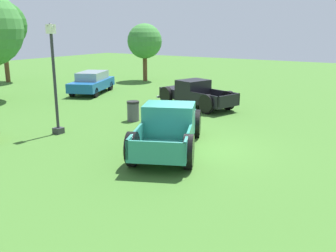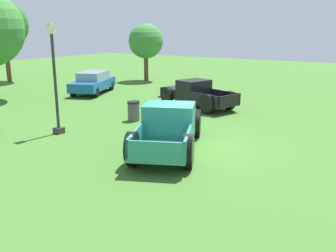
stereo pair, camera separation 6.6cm
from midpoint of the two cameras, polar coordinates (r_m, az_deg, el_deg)
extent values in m
plane|color=#3D6B28|center=(13.89, 4.00, -3.35)|extent=(80.00, 80.00, 0.00)
cube|color=#2D8475|center=(15.18, 0.85, 1.01)|extent=(2.14, 2.15, 0.59)
cube|color=silver|center=(15.98, 1.23, 1.70)|extent=(0.67, 1.36, 0.50)
sphere|color=silver|center=(16.04, -1.09, 1.86)|extent=(0.21, 0.21, 0.21)
sphere|color=silver|center=(15.89, 3.56, 1.71)|extent=(0.21, 0.21, 0.21)
cube|color=#2D8475|center=(13.66, 0.05, 0.84)|extent=(2.02, 2.21, 1.23)
cube|color=#8C9EA8|center=(14.23, 0.43, 2.53)|extent=(0.68, 1.43, 0.54)
cube|color=#2D8475|center=(12.08, -1.17, -3.80)|extent=(2.80, 2.57, 0.11)
cube|color=#2D8475|center=(12.14, -5.16, -2.04)|extent=(2.08, 1.02, 0.59)
cube|color=#2D8475|center=(11.87, 2.90, -2.39)|extent=(2.08, 1.02, 0.59)
cube|color=#2D8475|center=(10.96, -2.09, -3.85)|extent=(0.83, 1.67, 0.59)
cylinder|color=black|center=(15.39, -2.48, 0.05)|extent=(0.84, 0.55, 0.82)
cylinder|color=#B7B7BC|center=(15.39, -2.52, 0.05)|extent=(0.40, 0.37, 0.33)
cylinder|color=black|center=(15.34, -2.49, 0.79)|extent=(1.06, 0.70, 1.03)
cylinder|color=black|center=(15.17, 4.23, -0.19)|extent=(0.84, 0.55, 0.82)
cylinder|color=#B7B7BC|center=(15.17, 4.26, -0.20)|extent=(0.40, 0.37, 0.33)
cylinder|color=black|center=(15.12, 4.24, 0.56)|extent=(1.06, 0.70, 1.03)
cylinder|color=black|center=(12.02, -5.63, -4.23)|extent=(0.84, 0.55, 0.82)
cylinder|color=#B7B7BC|center=(12.02, -5.68, -4.23)|extent=(0.40, 0.37, 0.33)
cylinder|color=black|center=(11.96, -5.65, -3.30)|extent=(1.06, 0.70, 1.03)
cylinder|color=black|center=(11.74, 2.98, -4.65)|extent=(0.84, 0.55, 0.82)
cylinder|color=#B7B7BC|center=(11.74, 3.03, -4.66)|extent=(0.40, 0.37, 0.33)
cylinder|color=black|center=(11.67, 2.99, -3.70)|extent=(1.06, 0.70, 1.03)
cube|color=silver|center=(16.10, 1.24, 0.57)|extent=(0.91, 1.82, 0.13)
cube|color=black|center=(22.17, 1.29, 5.20)|extent=(1.86, 1.85, 0.54)
cube|color=silver|center=(22.74, 0.04, 5.44)|extent=(1.29, 0.46, 0.45)
sphere|color=silver|center=(22.35, -1.11, 5.34)|extent=(0.20, 0.20, 0.20)
sphere|color=silver|center=(23.10, 1.22, 5.65)|extent=(0.20, 0.20, 0.20)
cube|color=black|center=(21.12, 3.74, 5.50)|extent=(1.95, 1.71, 1.13)
cube|color=#8C9EA8|center=(21.51, 2.66, 6.35)|extent=(1.36, 0.47, 0.50)
cube|color=black|center=(20.05, 6.98, 3.44)|extent=(2.18, 2.46, 0.10)
cube|color=black|center=(19.44, 5.42, 4.08)|extent=(0.70, 1.98, 0.54)
cube|color=black|center=(20.56, 8.51, 4.57)|extent=(0.70, 1.98, 0.54)
cube|color=black|center=(19.34, 9.14, 3.91)|extent=(1.58, 0.57, 0.54)
cylinder|color=black|center=(21.69, -0.36, 4.27)|extent=(0.43, 0.77, 0.74)
cylinder|color=#B7B7BC|center=(21.69, -0.38, 4.27)|extent=(0.31, 0.35, 0.30)
cylinder|color=black|center=(21.66, -0.36, 4.76)|extent=(0.55, 0.98, 0.94)
cylinder|color=black|center=(22.75, 2.86, 4.74)|extent=(0.43, 0.77, 0.74)
cylinder|color=#B7B7BC|center=(22.76, 2.88, 4.74)|extent=(0.31, 0.35, 0.30)
cylinder|color=black|center=(22.72, 2.87, 5.21)|extent=(0.55, 0.98, 0.94)
cylinder|color=black|center=(19.31, 5.82, 2.89)|extent=(0.43, 0.77, 0.74)
cylinder|color=#B7B7BC|center=(19.30, 5.80, 2.89)|extent=(0.31, 0.35, 0.30)
cylinder|color=black|center=(19.27, 5.83, 3.44)|extent=(0.55, 0.98, 0.94)
cylinder|color=black|center=(20.50, 9.06, 3.47)|extent=(0.43, 0.77, 0.74)
cylinder|color=#B7B7BC|center=(20.50, 9.08, 3.47)|extent=(0.31, 0.35, 0.30)
cylinder|color=black|center=(20.46, 9.08, 3.99)|extent=(0.55, 0.98, 0.94)
cube|color=silver|center=(22.82, -0.02, 4.69)|extent=(1.73, 0.63, 0.12)
cube|color=#195699|center=(25.96, -11.58, 6.23)|extent=(4.69, 3.32, 0.59)
cube|color=#7F939E|center=(26.02, -11.52, 7.52)|extent=(2.82, 2.32, 0.54)
cylinder|color=black|center=(24.36, -11.07, 5.01)|extent=(0.66, 0.43, 0.63)
cylinder|color=black|center=(24.97, -14.47, 5.05)|extent=(0.66, 0.43, 0.63)
cylinder|color=black|center=(27.10, -8.84, 6.07)|extent=(0.66, 0.43, 0.63)
cylinder|color=black|center=(27.65, -11.96, 6.09)|extent=(0.66, 0.43, 0.63)
cube|color=#2D2D33|center=(16.38, -16.44, -0.67)|extent=(0.36, 0.36, 0.25)
cylinder|color=#2D2D33|center=(15.99, -16.97, 6.40)|extent=(0.12, 0.12, 3.83)
cube|color=#F2EACC|center=(15.84, -17.54, 13.90)|extent=(0.28, 0.28, 0.36)
cone|color=#2D2D33|center=(15.84, -17.59, 14.55)|extent=(0.32, 0.32, 0.14)
cylinder|color=#4C4C51|center=(17.89, -5.43, 2.13)|extent=(0.56, 0.56, 0.85)
cylinder|color=black|center=(17.79, -5.47, 3.62)|extent=(0.59, 0.59, 0.10)
cylinder|color=brown|center=(31.65, -3.58, 8.86)|extent=(0.36, 0.36, 2.20)
sphere|color=#3D7F38|center=(31.51, -3.64, 12.77)|extent=(2.83, 2.83, 2.83)
cylinder|color=brown|center=(33.52, -23.43, 8.80)|extent=(0.36, 0.36, 3.10)
sphere|color=#286623|center=(33.41, -23.96, 13.85)|extent=(3.78, 3.78, 3.78)
camera|label=1|loc=(0.03, -90.14, -0.04)|focal=40.06mm
camera|label=2|loc=(0.03, 89.86, 0.04)|focal=40.06mm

